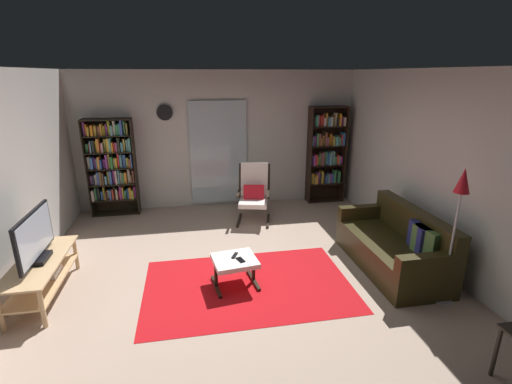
% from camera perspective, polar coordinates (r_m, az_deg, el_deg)
% --- Properties ---
extents(ground_plane, '(7.02, 7.02, 0.00)m').
position_cam_1_polar(ground_plane, '(4.91, -2.44, -12.99)').
color(ground_plane, tan).
extents(wall_back, '(5.60, 0.06, 2.60)m').
position_cam_1_polar(wall_back, '(7.20, -5.87, 8.07)').
color(wall_back, beige).
rests_on(wall_back, ground).
extents(wall_right, '(0.06, 6.00, 2.60)m').
position_cam_1_polar(wall_right, '(5.44, 26.83, 2.99)').
color(wall_right, beige).
rests_on(wall_right, ground).
extents(glass_door_panel, '(1.10, 0.01, 2.00)m').
position_cam_1_polar(glass_door_panel, '(7.19, -5.83, 6.01)').
color(glass_door_panel, silver).
extents(area_rug, '(2.55, 1.65, 0.01)m').
position_cam_1_polar(area_rug, '(4.72, -1.24, -14.31)').
color(area_rug, red).
rests_on(area_rug, ground).
extents(tv_stand, '(0.50, 1.33, 0.47)m').
position_cam_1_polar(tv_stand, '(5.05, -30.35, -10.68)').
color(tv_stand, tan).
rests_on(tv_stand, ground).
extents(television, '(0.20, 0.96, 0.59)m').
position_cam_1_polar(television, '(4.86, -31.18, -6.18)').
color(television, black).
rests_on(television, tv_stand).
extents(bookshelf_near_tv, '(0.84, 0.30, 1.78)m').
position_cam_1_polar(bookshelf_near_tv, '(7.18, -21.53, 4.08)').
color(bookshelf_near_tv, black).
rests_on(bookshelf_near_tv, ground).
extents(bookshelf_near_sofa, '(0.74, 0.30, 1.93)m').
position_cam_1_polar(bookshelf_near_sofa, '(7.53, 10.82, 6.17)').
color(bookshelf_near_sofa, black).
rests_on(bookshelf_near_sofa, ground).
extents(leather_sofa, '(0.81, 1.76, 0.81)m').
position_cam_1_polar(leather_sofa, '(5.32, 20.90, -8.01)').
color(leather_sofa, '#2D2710').
rests_on(leather_sofa, ground).
extents(lounge_armchair, '(0.70, 0.77, 1.02)m').
position_cam_1_polar(lounge_armchair, '(6.49, -0.33, 0.09)').
color(lounge_armchair, black).
rests_on(lounge_armchair, ground).
extents(ottoman, '(0.58, 0.54, 0.37)m').
position_cam_1_polar(ottoman, '(4.59, -3.32, -11.02)').
color(ottoman, white).
rests_on(ottoman, ground).
extents(tv_remote, '(0.10, 0.15, 0.02)m').
position_cam_1_polar(tv_remote, '(4.61, -3.33, -9.82)').
color(tv_remote, black).
rests_on(tv_remote, ottoman).
extents(cell_phone, '(0.11, 0.15, 0.01)m').
position_cam_1_polar(cell_phone, '(4.51, -2.42, -10.52)').
color(cell_phone, black).
rests_on(cell_phone, ottoman).
extents(floor_lamp_by_sofa, '(0.22, 0.22, 1.59)m').
position_cam_1_polar(floor_lamp_by_sofa, '(4.46, 29.13, -1.29)').
color(floor_lamp_by_sofa, '#A5A5AD').
rests_on(floor_lamp_by_sofa, ground).
extents(wall_clock, '(0.29, 0.03, 0.29)m').
position_cam_1_polar(wall_clock, '(7.05, -14.05, 11.94)').
color(wall_clock, silver).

